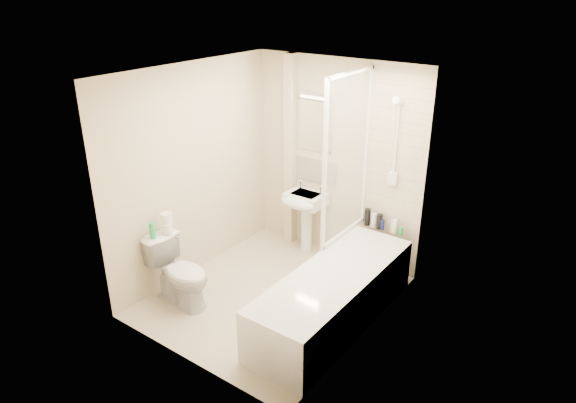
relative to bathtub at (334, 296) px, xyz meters
The scene contains 26 objects.
floor 0.80m from the bathtub, behind, with size 2.50×2.50×0.00m, color beige.
wall_back 1.70m from the bathtub, 121.47° to the left, with size 2.20×0.02×2.40m, color beige.
wall_left 2.06m from the bathtub, behind, with size 0.02×2.50×2.40m, color beige.
wall_right 0.98m from the bathtub, ahead, with size 0.02×2.50×2.40m, color beige.
ceiling 2.24m from the bathtub, behind, with size 2.20×2.50×0.02m, color white.
tile_back 1.66m from the bathtub, 90.00° to the left, with size 0.70×0.01×1.75m, color beige.
tile_right 1.19m from the bathtub, ahead, with size 0.01×2.10×1.75m, color beige.
pipe_boxing 2.02m from the bathtub, 139.62° to the left, with size 0.12×0.12×2.40m, color beige.
splashback 1.76m from the bathtub, 130.54° to the left, with size 0.60×0.01×0.30m, color beige.
mirror 2.05m from the bathtub, 130.58° to the left, with size 0.46×0.01×0.60m, color white.
strip_light 2.29m from the bathtub, 131.13° to the left, with size 0.42×0.07×0.07m, color silver.
bathtub is the anchor object (origin of this frame).
shower_screen 1.44m from the bathtub, 114.35° to the left, with size 0.04×0.92×1.80m.
shower_fixture 1.72m from the bathtub, 90.08° to the left, with size 0.10×0.16×0.99m.
pedestal_sink 1.47m from the bathtub, 136.42° to the left, with size 0.47×0.45×0.90m.
bottle_black_a 1.22m from the bathtub, 102.45° to the left, with size 0.07×0.07×0.20m, color black.
bottle_white_a 1.20m from the bathtub, 98.41° to the left, with size 0.06×0.06×0.16m, color silver.
bottle_black_b 1.19m from the bathtub, 94.73° to the left, with size 0.07×0.07×0.18m, color black.
bottle_blue 1.18m from the bathtub, 92.97° to the left, with size 0.05×0.05×0.12m, color navy.
bottle_cream 1.19m from the bathtub, 86.35° to the left, with size 0.05×0.05×0.15m, color beige.
bottle_white_b 1.19m from the bathtub, 85.30° to the left, with size 0.06×0.06×0.16m, color white.
bottle_green 1.19m from the bathtub, 81.47° to the left, with size 0.06×0.06×0.09m, color green.
toilet 1.61m from the bathtub, 155.67° to the right, with size 0.73×0.44×0.73m, color white.
toilet_roll_lower 1.86m from the bathtub, 160.55° to the right, with size 0.11×0.11×0.11m, color white.
toilet_roll_upper 1.89m from the bathtub, 161.11° to the right, with size 0.12×0.12×0.11m, color white.
green_bottle 1.95m from the bathtub, 156.16° to the right, with size 0.06×0.06×0.17m, color green.
Camera 1 is at (2.90, -3.71, 3.18)m, focal length 32.00 mm.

